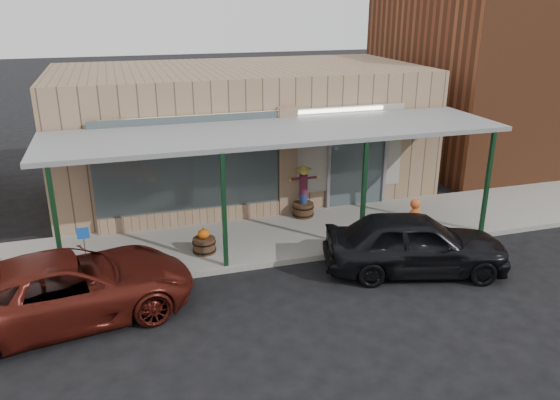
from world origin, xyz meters
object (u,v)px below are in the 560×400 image
object	(u,v)px
barrel_scarecrow	(303,199)
barrel_pumpkin	(204,244)
parked_sedan	(415,243)
car_maroon	(68,288)
handicap_sign	(85,246)

from	to	relation	value
barrel_scarecrow	barrel_pumpkin	distance (m)	3.65
barrel_pumpkin	parked_sedan	bearing A→B (deg)	-25.07
barrel_pumpkin	car_maroon	xyz separation A→B (m)	(-3.13, -2.03, 0.32)
handicap_sign	car_maroon	size ratio (longest dim) A/B	0.25
barrel_pumpkin	car_maroon	world-z (taller)	car_maroon
barrel_scarecrow	car_maroon	world-z (taller)	barrel_scarecrow
barrel_scarecrow	parked_sedan	world-z (taller)	barrel_scarecrow
parked_sedan	barrel_scarecrow	bearing A→B (deg)	36.83
barrel_pumpkin	handicap_sign	bearing A→B (deg)	-167.05
car_maroon	barrel_pumpkin	bearing A→B (deg)	-66.63
parked_sedan	car_maroon	world-z (taller)	parked_sedan
barrel_scarecrow	barrel_pumpkin	xyz separation A→B (m)	(-3.26, -1.63, -0.30)
barrel_pumpkin	handicap_sign	distance (m)	2.95
barrel_scarecrow	handicap_sign	bearing A→B (deg)	-165.86
barrel_pumpkin	car_maroon	bearing A→B (deg)	-147.04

